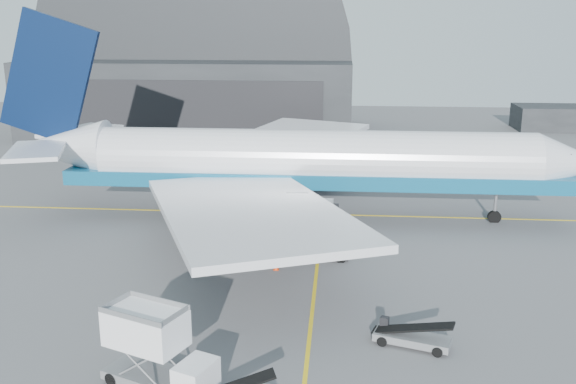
# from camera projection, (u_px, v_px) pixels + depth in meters

# --- Properties ---
(ground) EXTENTS (200.00, 200.00, 0.00)m
(ground) POSITION_uv_depth(u_px,v_px,m) (313.00, 304.00, 42.28)
(ground) COLOR #565659
(ground) RESTS_ON ground
(taxi_lines) EXTENTS (80.00, 42.12, 0.02)m
(taxi_lines) POSITION_uv_depth(u_px,v_px,m) (320.00, 240.00, 54.46)
(taxi_lines) COLOR yellow
(taxi_lines) RESTS_ON ground
(hangar) EXTENTS (50.00, 28.30, 28.00)m
(hangar) POSITION_uv_depth(u_px,v_px,m) (197.00, 74.00, 104.02)
(hangar) COLOR black
(hangar) RESTS_ON ground
(distant_bldg_a) EXTENTS (14.00, 8.00, 4.00)m
(distant_bldg_a) POSITION_uv_depth(u_px,v_px,m) (557.00, 130.00, 108.46)
(distant_bldg_a) COLOR black
(distant_bldg_a) RESTS_ON ground
(airliner) EXTENTS (55.06, 53.39, 19.32)m
(airliner) POSITION_uv_depth(u_px,v_px,m) (292.00, 161.00, 59.27)
(airliner) COLOR white
(airliner) RESTS_ON ground
(catering_truck) EXTENTS (6.36, 4.34, 4.11)m
(catering_truck) POSITION_uv_depth(u_px,v_px,m) (155.00, 350.00, 32.20)
(catering_truck) COLOR slate
(catering_truck) RESTS_ON ground
(pushback_tug) EXTENTS (4.09, 2.51, 1.85)m
(pushback_tug) POSITION_uv_depth(u_px,v_px,m) (324.00, 249.00, 50.29)
(pushback_tug) COLOR black
(pushback_tug) RESTS_ON ground
(belt_loader_b) EXTENTS (4.68, 2.72, 1.76)m
(belt_loader_b) POSITION_uv_depth(u_px,v_px,m) (411.00, 337.00, 36.72)
(belt_loader_b) COLOR slate
(belt_loader_b) RESTS_ON ground
(traffic_cone) EXTENTS (0.40, 0.40, 0.58)m
(traffic_cone) POSITION_uv_depth(u_px,v_px,m) (276.00, 266.00, 47.92)
(traffic_cone) COLOR red
(traffic_cone) RESTS_ON ground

